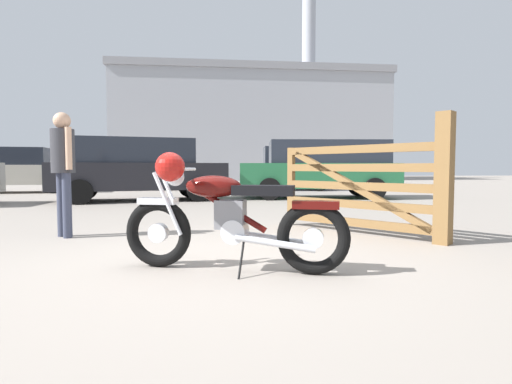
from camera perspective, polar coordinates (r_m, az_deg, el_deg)
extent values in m
plane|color=gray|center=(4.15, -5.28, -9.56)|extent=(80.00, 80.00, 0.00)
torus|color=black|center=(3.95, -13.46, -5.57)|extent=(0.64, 0.30, 0.64)
cylinder|color=silver|center=(3.95, -13.46, -5.57)|extent=(0.20, 0.13, 0.18)
torus|color=black|center=(3.60, 7.99, -6.37)|extent=(0.64, 0.30, 0.64)
cylinder|color=silver|center=(3.60, 7.99, -6.37)|extent=(0.20, 0.13, 0.18)
cube|color=silver|center=(3.92, -13.52, -1.23)|extent=(0.38, 0.24, 0.06)
cube|color=#4C0C0A|center=(3.56, 8.35, -1.78)|extent=(0.42, 0.25, 0.07)
cylinder|color=silver|center=(3.80, -12.26, -1.60)|extent=(0.28, 0.12, 0.58)
cylinder|color=silver|center=(3.93, -11.39, -1.42)|extent=(0.28, 0.12, 0.58)
sphere|color=silver|center=(3.84, -11.23, 2.10)|extent=(0.17, 0.17, 0.17)
cylinder|color=silver|center=(3.80, -10.13, 3.15)|extent=(0.22, 0.60, 0.03)
sphere|color=#B21914|center=(3.53, -11.90, 3.44)|extent=(0.25, 0.25, 0.25)
cylinder|color=#4C0C0A|center=(3.69, -4.22, -2.06)|extent=(0.74, 0.29, 0.47)
ellipsoid|color=#4C0C0A|center=(3.71, -5.96, 0.77)|extent=(0.56, 0.37, 0.20)
cube|color=black|center=(3.61, 1.04, 0.23)|extent=(0.58, 0.36, 0.09)
cube|color=slate|center=(3.69, -3.56, -3.13)|extent=(0.30, 0.25, 0.26)
cylinder|color=silver|center=(3.70, -2.95, -5.46)|extent=(0.27, 0.26, 0.22)
cylinder|color=silver|center=(3.54, 2.68, -7.16)|extent=(0.69, 0.28, 0.14)
cylinder|color=silver|center=(3.74, 3.13, -6.61)|extent=(0.69, 0.28, 0.14)
cylinder|color=black|center=(3.55, -2.03, -9.11)|extent=(0.09, 0.23, 0.33)
cube|color=brown|center=(5.42, 24.76, 1.73)|extent=(0.25, 0.25, 1.60)
cube|color=brown|center=(6.65, 4.93, 0.99)|extent=(0.12, 0.13, 1.20)
cube|color=brown|center=(5.99, 13.75, -4.16)|extent=(1.54, 1.94, 0.11)
cube|color=brown|center=(5.96, 13.78, -1.69)|extent=(1.54, 1.94, 0.11)
cube|color=brown|center=(5.95, 13.82, 0.81)|extent=(1.54, 1.94, 0.11)
cube|color=brown|center=(5.94, 13.85, 3.32)|extent=(1.54, 1.94, 0.11)
cube|color=brown|center=(5.95, 13.89, 5.82)|extent=(1.54, 1.94, 0.11)
cube|color=brown|center=(5.95, 13.81, 0.62)|extent=(1.41, 1.78, 1.08)
cylinder|color=#383D51|center=(5.94, -24.86, -1.73)|extent=(0.12, 0.12, 0.86)
cylinder|color=#383D51|center=(6.11, -25.49, -1.61)|extent=(0.12, 0.12, 0.86)
cylinder|color=#333338|center=(6.01, -25.35, 5.18)|extent=(0.30, 0.30, 0.58)
cylinder|color=tan|center=(5.84, -24.67, 5.55)|extent=(0.08, 0.08, 0.55)
cylinder|color=tan|center=(6.19, -26.01, 5.38)|extent=(0.08, 0.08, 0.55)
sphere|color=tan|center=(6.04, -25.45, 8.98)|extent=(0.22, 0.22, 0.22)
cylinder|color=black|center=(16.04, 0.42, 1.17)|extent=(0.61, 0.24, 0.60)
cylinder|color=black|center=(17.68, 0.19, 1.38)|extent=(0.61, 0.24, 0.60)
cylinder|color=black|center=(16.32, 8.87, 1.17)|extent=(0.61, 0.24, 0.60)
cylinder|color=black|center=(17.94, 7.88, 1.38)|extent=(0.61, 0.24, 0.60)
cube|color=#2D4784|center=(16.94, 4.36, 2.57)|extent=(4.03, 1.98, 0.76)
cube|color=#232833|center=(16.98, 5.21, 5.06)|extent=(2.52, 1.73, 0.72)
cylinder|color=black|center=(18.50, -8.60, 1.46)|extent=(0.62, 0.20, 0.62)
cylinder|color=black|center=(16.78, -8.76, 1.26)|extent=(0.62, 0.20, 0.62)
cylinder|color=black|center=(18.77, -16.87, 1.38)|extent=(0.62, 0.20, 0.62)
cylinder|color=black|center=(17.08, -17.86, 1.18)|extent=(0.62, 0.20, 0.62)
cube|color=#ADB2BC|center=(17.72, -13.06, 2.49)|extent=(4.20, 1.73, 0.72)
cube|color=#232833|center=(17.73, -13.09, 4.69)|extent=(2.00, 1.56, 0.64)
cylinder|color=black|center=(16.49, -26.32, 0.91)|extent=(0.64, 0.28, 0.62)
cylinder|color=black|center=(18.17, -25.19, 1.14)|extent=(0.64, 0.28, 0.62)
cube|color=beige|center=(17.64, -30.06, 2.12)|extent=(4.38, 2.23, 0.72)
cube|color=#232833|center=(17.64, -30.12, 4.32)|extent=(2.18, 1.80, 0.64)
cylinder|color=black|center=(13.03, -9.33, 0.69)|extent=(0.67, 0.33, 0.64)
cylinder|color=black|center=(11.29, -8.02, 0.29)|extent=(0.67, 0.33, 0.64)
cylinder|color=black|center=(12.94, -22.59, 0.45)|extent=(0.67, 0.33, 0.64)
cylinder|color=black|center=(11.19, -23.35, 0.01)|extent=(0.67, 0.33, 0.64)
cube|color=black|center=(12.00, -15.83, 2.14)|extent=(4.94, 2.60, 0.74)
cube|color=#232833|center=(12.00, -17.33, 5.51)|extent=(3.74, 2.22, 0.68)
cylinder|color=black|center=(11.64, 1.92, 0.41)|extent=(0.66, 0.28, 0.64)
cylinder|color=black|center=(13.39, 1.57, 0.81)|extent=(0.66, 0.28, 0.64)
cylinder|color=black|center=(12.16, 16.20, 0.41)|extent=(0.66, 0.28, 0.64)
cylinder|color=black|center=(13.85, 14.07, 0.79)|extent=(0.66, 0.28, 0.64)
cube|color=#23663D|center=(12.66, 8.54, 2.30)|extent=(4.86, 2.26, 0.74)
cube|color=#232833|center=(12.72, 9.91, 5.49)|extent=(3.65, 1.97, 0.68)
cube|color=#9EA0A8|center=(33.98, -1.04, 8.42)|extent=(20.14, 10.70, 7.78)
cube|color=gray|center=(34.59, -1.05, 15.26)|extent=(20.44, 11.01, 0.50)
cylinder|color=#9EA0A8|center=(36.46, 7.38, 21.30)|extent=(1.10, 1.10, 8.71)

